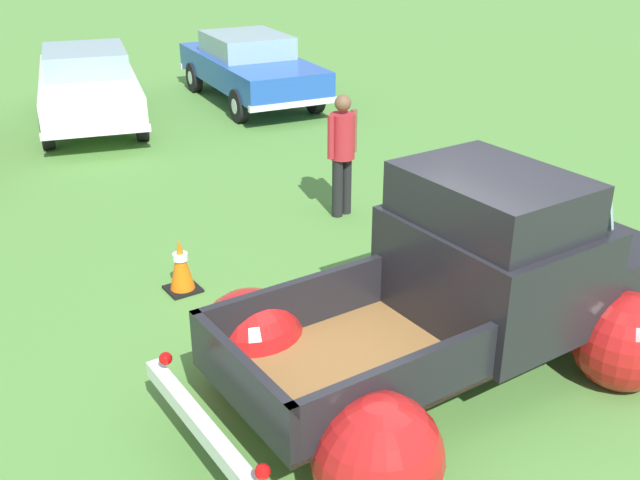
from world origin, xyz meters
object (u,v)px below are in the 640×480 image
Objects in this scene: vintage_pickup_truck at (469,299)px; lane_cone_0 at (181,265)px; show_car_1 at (88,83)px; show_car_2 at (250,65)px; spectator_0 at (342,148)px.

vintage_pickup_truck is 3.32m from lane_cone_0.
show_car_1 reaches higher than lane_cone_0.
show_car_1 is 1.05× the size of show_car_2.
vintage_pickup_truck is at bearing -62.70° from lane_cone_0.
show_car_2 is at bearing 55.63° from lane_cone_0.
spectator_0 is (1.29, 3.75, 0.21)m from vintage_pickup_truck.
lane_cone_0 is at bearing -26.39° from show_car_2.
lane_cone_0 is (-2.80, -0.82, -0.66)m from spectator_0.
spectator_0 is 2.69× the size of lane_cone_0.
show_car_1 is at bearing -178.98° from spectator_0.
lane_cone_0 is (-1.48, -7.47, -0.47)m from show_car_1.
show_car_2 is 6.76m from spectator_0.
vintage_pickup_truck reaches higher than lane_cone_0.
vintage_pickup_truck is at bearing 16.12° from show_car_1.
show_car_1 and show_car_2 have the same top height.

